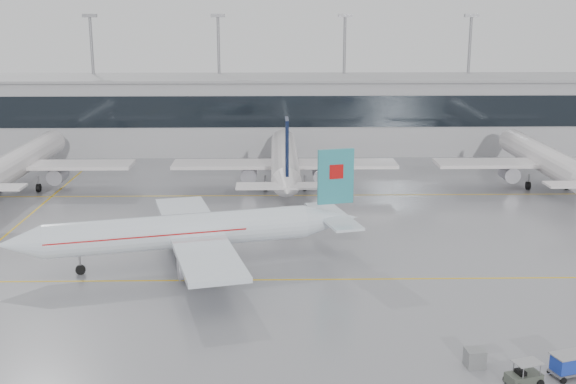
{
  "coord_description": "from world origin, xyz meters",
  "views": [
    {
      "loc": [
        -1.43,
        -60.09,
        23.22
      ],
      "look_at": [
        0.0,
        12.0,
        5.0
      ],
      "focal_mm": 45.0,
      "sensor_mm": 36.0,
      "label": 1
    }
  ],
  "objects_px": {
    "baggage_cart": "(571,363)",
    "air_canada_jet": "(194,231)",
    "baggage_tug": "(524,377)",
    "gse_unit": "(475,358)"
  },
  "relations": [
    {
      "from": "air_canada_jet",
      "to": "gse_unit",
      "type": "height_order",
      "value": "air_canada_jet"
    },
    {
      "from": "baggage_tug",
      "to": "air_canada_jet",
      "type": "bearing_deg",
      "value": 117.83
    },
    {
      "from": "air_canada_jet",
      "to": "gse_unit",
      "type": "bearing_deg",
      "value": 121.1
    },
    {
      "from": "baggage_cart",
      "to": "gse_unit",
      "type": "bearing_deg",
      "value": 148.77
    },
    {
      "from": "baggage_cart",
      "to": "gse_unit",
      "type": "relative_size",
      "value": 2.34
    },
    {
      "from": "baggage_tug",
      "to": "gse_unit",
      "type": "distance_m",
      "value": 3.52
    },
    {
      "from": "baggage_cart",
      "to": "gse_unit",
      "type": "height_order",
      "value": "baggage_cart"
    },
    {
      "from": "baggage_tug",
      "to": "baggage_cart",
      "type": "relative_size",
      "value": 1.15
    },
    {
      "from": "baggage_cart",
      "to": "air_canada_jet",
      "type": "bearing_deg",
      "value": 123.1
    },
    {
      "from": "air_canada_jet",
      "to": "gse_unit",
      "type": "distance_m",
      "value": 29.44
    }
  ]
}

